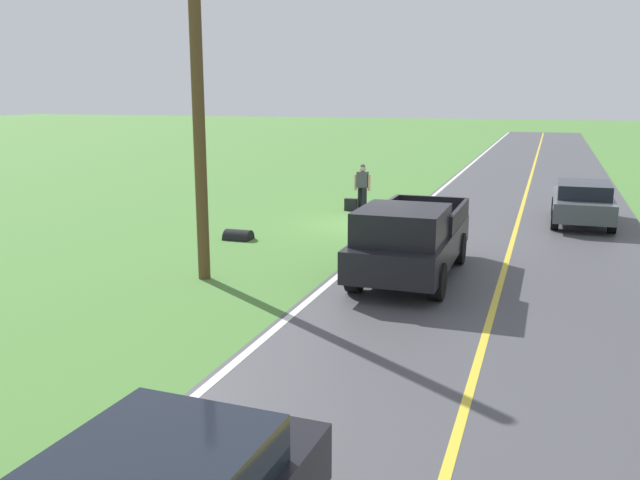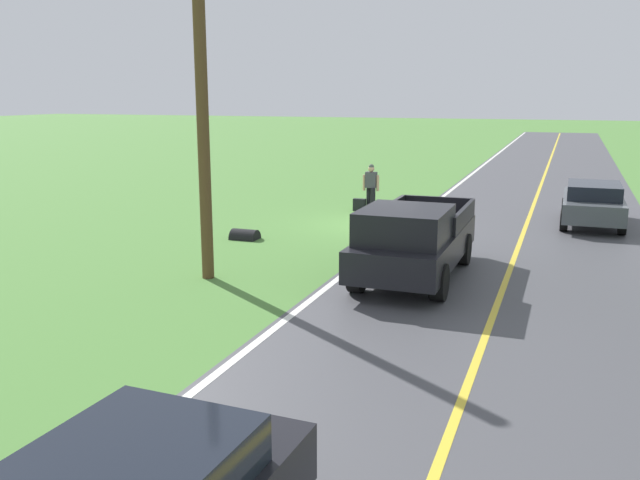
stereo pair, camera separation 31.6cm
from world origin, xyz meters
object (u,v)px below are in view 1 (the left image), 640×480
(suitcase_carried, at_px, (351,205))
(utility_pole_roadside, at_px, (199,125))
(sedan_near_oncoming, at_px, (583,202))
(hitchhiker_walking, at_px, (363,185))
(pickup_truck_passing, at_px, (409,239))

(suitcase_carried, relative_size, utility_pole_roadside, 0.06)
(sedan_near_oncoming, height_order, utility_pole_roadside, utility_pole_roadside)
(hitchhiker_walking, height_order, sedan_near_oncoming, hitchhiker_walking)
(suitcase_carried, xyz_separation_m, utility_pole_roadside, (0.63, 10.18, 3.34))
(pickup_truck_passing, bearing_deg, utility_pole_roadside, 18.17)
(suitcase_carried, relative_size, sedan_near_oncoming, 0.10)
(hitchhiker_walking, xyz_separation_m, utility_pole_roadside, (1.05, 10.27, 2.59))
(suitcase_carried, relative_size, pickup_truck_passing, 0.09)
(hitchhiker_walking, distance_m, suitcase_carried, 0.87)
(hitchhiker_walking, distance_m, utility_pole_roadside, 10.64)
(hitchhiker_walking, relative_size, suitcase_carried, 3.80)
(sedan_near_oncoming, bearing_deg, hitchhiker_walking, -0.79)
(pickup_truck_passing, height_order, sedan_near_oncoming, pickup_truck_passing)
(pickup_truck_passing, bearing_deg, sedan_near_oncoming, -115.30)
(pickup_truck_passing, xyz_separation_m, utility_pole_roadside, (4.56, 1.50, 2.60))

